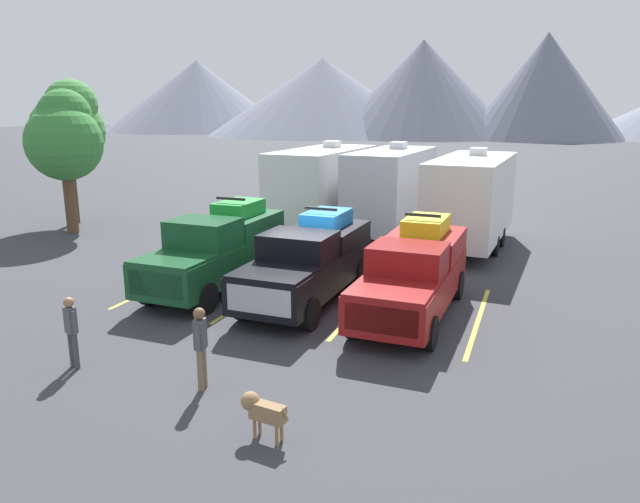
# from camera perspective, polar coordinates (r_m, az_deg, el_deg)

# --- Properties ---
(ground_plane) EXTENTS (240.00, 240.00, 0.00)m
(ground_plane) POSITION_cam_1_polar(r_m,az_deg,el_deg) (16.97, -1.51, -4.91)
(ground_plane) COLOR #38383D
(pickup_truck_a) EXTENTS (2.22, 5.85, 2.68)m
(pickup_truck_a) POSITION_cam_1_polar(r_m,az_deg,el_deg) (18.31, -9.80, 0.32)
(pickup_truck_a) COLOR #144723
(pickup_truck_a) RESTS_ON ground
(pickup_truck_b) EXTENTS (2.24, 5.93, 2.56)m
(pickup_truck_b) POSITION_cam_1_polar(r_m,az_deg,el_deg) (16.92, -1.02, -0.83)
(pickup_truck_b) COLOR black
(pickup_truck_b) RESTS_ON ground
(pickup_truck_c) EXTENTS (2.20, 5.88, 2.60)m
(pickup_truck_c) POSITION_cam_1_polar(r_m,az_deg,el_deg) (15.95, 9.09, -1.94)
(pickup_truck_c) COLOR maroon
(pickup_truck_c) RESTS_ON ground
(lot_stripe_a) EXTENTS (0.12, 5.50, 0.01)m
(lot_stripe_a) POSITION_cam_1_polar(r_m,az_deg,el_deg) (19.44, -14.54, -2.87)
(lot_stripe_a) COLOR gold
(lot_stripe_a) RESTS_ON ground
(lot_stripe_b) EXTENTS (0.12, 5.50, 0.01)m
(lot_stripe_b) POSITION_cam_1_polar(r_m,az_deg,el_deg) (17.84, -6.00, -4.02)
(lot_stripe_b) COLOR gold
(lot_stripe_b) RESTS_ON ground
(lot_stripe_c) EXTENTS (0.12, 5.50, 0.01)m
(lot_stripe_c) POSITION_cam_1_polar(r_m,az_deg,el_deg) (16.71, 3.98, -5.24)
(lot_stripe_c) COLOR gold
(lot_stripe_c) RESTS_ON ground
(lot_stripe_d) EXTENTS (0.12, 5.50, 0.01)m
(lot_stripe_d) POSITION_cam_1_polar(r_m,az_deg,el_deg) (16.15, 15.06, -6.40)
(lot_stripe_d) COLOR gold
(lot_stripe_d) RESTS_ON ground
(camper_trailer_a) EXTENTS (2.98, 7.90, 3.94)m
(camper_trailer_a) POSITION_cam_1_polar(r_m,az_deg,el_deg) (25.81, 0.28, 6.40)
(camper_trailer_a) COLOR white
(camper_trailer_a) RESTS_ON ground
(camper_trailer_b) EXTENTS (2.70, 7.28, 3.96)m
(camper_trailer_b) POSITION_cam_1_polar(r_m,az_deg,el_deg) (25.06, 6.87, 6.08)
(camper_trailer_b) COLOR silver
(camper_trailer_b) RESTS_ON ground
(camper_trailer_c) EXTENTS (2.88, 8.06, 3.85)m
(camper_trailer_c) POSITION_cam_1_polar(r_m,az_deg,el_deg) (23.57, 14.41, 5.11)
(camper_trailer_c) COLOR white
(camper_trailer_c) RESTS_ON ground
(person_a) EXTENTS (0.24, 0.37, 1.70)m
(person_a) POSITION_cam_1_polar(r_m,az_deg,el_deg) (11.91, -11.47, -8.63)
(person_a) COLOR #726047
(person_a) RESTS_ON ground
(person_b) EXTENTS (0.34, 0.25, 1.59)m
(person_b) POSITION_cam_1_polar(r_m,az_deg,el_deg) (13.65, -22.91, -6.79)
(person_b) COLOR #3F3F42
(person_b) RESTS_ON ground
(dog) EXTENTS (0.94, 0.37, 0.79)m
(dog) POSITION_cam_1_polar(r_m,az_deg,el_deg) (10.32, -5.78, -14.88)
(dog) COLOR olive
(dog) RESTS_ON ground
(tree_a) EXTENTS (3.21, 3.21, 6.16)m
(tree_a) POSITION_cam_1_polar(r_m,az_deg,el_deg) (27.81, -23.48, 10.13)
(tree_a) COLOR brown
(tree_a) RESTS_ON ground
(tree_b) EXTENTS (3.35, 3.35, 6.63)m
(tree_b) POSITION_cam_1_polar(r_m,az_deg,el_deg) (29.90, -23.14, 11.14)
(tree_b) COLOR brown
(tree_b) RESTS_ON ground
(mountain_ridge) EXTENTS (152.62, 47.79, 16.53)m
(mountain_ridge) POSITION_cam_1_polar(r_m,az_deg,el_deg) (109.52, 11.17, 14.48)
(mountain_ridge) COLOR slate
(mountain_ridge) RESTS_ON ground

